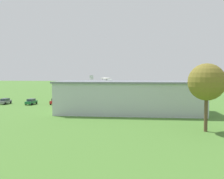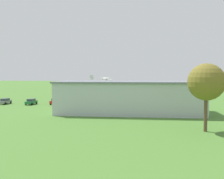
% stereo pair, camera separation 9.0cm
% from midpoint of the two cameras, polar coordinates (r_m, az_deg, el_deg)
% --- Properties ---
extents(ground_plane, '(400.00, 400.00, 0.00)m').
position_cam_midpoint_polar(ground_plane, '(87.75, 4.63, -2.05)').
color(ground_plane, '#47752D').
extents(hangar, '(31.53, 14.28, 6.83)m').
position_cam_midpoint_polar(hangar, '(56.70, 3.78, -1.62)').
color(hangar, '#B7BCC6').
rests_on(hangar, ground_plane).
extents(biplane, '(7.76, 8.49, 3.74)m').
position_cam_midpoint_polar(biplane, '(80.96, -2.20, 1.73)').
color(biplane, silver).
extents(car_silver, '(2.03, 4.24, 1.73)m').
position_cam_midpoint_polar(car_silver, '(71.86, -7.01, -2.59)').
color(car_silver, '#B7B7BC').
rests_on(car_silver, ground_plane).
extents(car_red, '(2.32, 4.20, 1.68)m').
position_cam_midpoint_polar(car_red, '(73.60, -12.17, -2.51)').
color(car_red, red).
rests_on(car_red, ground_plane).
extents(car_green, '(1.95, 4.43, 1.57)m').
position_cam_midpoint_polar(car_green, '(74.95, -17.22, -2.52)').
color(car_green, '#1E6B38').
rests_on(car_green, ground_plane).
extents(car_grey, '(2.06, 4.39, 1.58)m').
position_cam_midpoint_polar(car_grey, '(78.52, -22.29, -2.35)').
color(car_grey, slate).
rests_on(car_grey, ground_plane).
extents(person_by_parked_cars, '(0.44, 0.44, 1.57)m').
position_cam_midpoint_polar(person_by_parked_cars, '(72.09, 13.73, -2.73)').
color(person_by_parked_cars, navy).
rests_on(person_by_parked_cars, ground_plane).
extents(person_near_hangar_door, '(0.53, 0.53, 1.73)m').
position_cam_midpoint_polar(person_near_hangar_door, '(74.15, -2.12, -2.39)').
color(person_near_hangar_door, '#B23333').
rests_on(person_near_hangar_door, ground_plane).
extents(person_walking_on_apron, '(0.44, 0.44, 1.66)m').
position_cam_midpoint_polar(person_walking_on_apron, '(72.81, 12.85, -2.62)').
color(person_walking_on_apron, '#B23333').
rests_on(person_walking_on_apron, ground_plane).
extents(person_watching_takeoff, '(0.53, 0.53, 1.53)m').
position_cam_midpoint_polar(person_watching_takeoff, '(68.18, 15.22, -3.12)').
color(person_watching_takeoff, navy).
rests_on(person_watching_takeoff, ground_plane).
extents(tree_near_perimeter_road, '(5.40, 5.40, 9.95)m').
position_cam_midpoint_polar(tree_near_perimeter_road, '(40.22, 19.85, 1.50)').
color(tree_near_perimeter_road, brown).
rests_on(tree_near_perimeter_road, ground_plane).
extents(windsock, '(1.45, 1.28, 5.75)m').
position_cam_midpoint_polar(windsock, '(94.92, 0.81, 1.44)').
color(windsock, silver).
rests_on(windsock, ground_plane).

